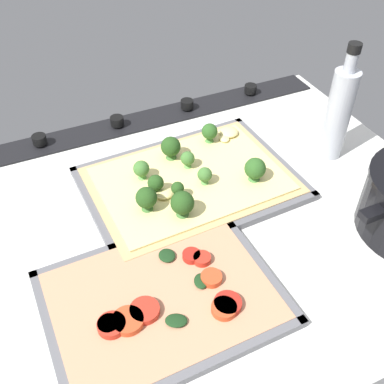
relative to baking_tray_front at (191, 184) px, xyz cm
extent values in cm
cube|color=silver|center=(-1.66, 7.79, -1.86)|extent=(79.99, 69.14, 3.00)
cube|color=black|center=(-1.66, -23.28, 0.04)|extent=(76.79, 7.00, 0.80)
cylinder|color=black|center=(-25.66, -23.28, 1.34)|extent=(2.80, 2.80, 1.80)
cylinder|color=black|center=(-9.66, -23.28, 1.34)|extent=(2.80, 2.80, 1.80)
cylinder|color=black|center=(6.34, -23.28, 1.34)|extent=(2.80, 2.80, 1.80)
cylinder|color=black|center=(22.33, -23.28, 1.34)|extent=(2.80, 2.80, 1.80)
cube|color=slate|center=(0.00, 0.00, -0.11)|extent=(37.99, 28.41, 0.50)
cube|color=slate|center=(0.56, -12.80, 0.29)|extent=(36.87, 2.81, 1.30)
cube|color=slate|center=(-0.56, 12.80, 0.29)|extent=(36.87, 2.81, 1.30)
cube|color=slate|center=(-17.81, -0.78, 0.29)|extent=(2.37, 26.86, 1.30)
cube|color=slate|center=(17.81, 0.78, 0.29)|extent=(2.37, 26.86, 1.30)
cube|color=tan|center=(0.00, 0.00, 0.64)|extent=(35.49, 25.91, 1.00)
cube|color=#EFDB8C|center=(0.00, 0.00, 1.34)|extent=(32.63, 23.35, 0.40)
cone|color=#68AD54|center=(-1.78, 2.24, 2.03)|extent=(1.42, 1.42, 0.98)
sphere|color=#427533|center=(-1.78, 2.24, 3.49)|extent=(2.58, 2.58, 2.58)
cone|color=#4D8B3F|center=(-7.93, -8.64, 2.11)|extent=(1.70, 1.70, 1.14)
sphere|color=#2D5B23|center=(-7.93, -8.64, 3.84)|extent=(3.10, 3.10, 3.10)
cone|color=#427635|center=(4.09, 3.77, 2.20)|extent=(1.21, 1.21, 1.32)
sphere|color=#264C1C|center=(4.09, 3.77, 3.68)|extent=(2.20, 2.20, 2.20)
cone|color=#68AD54|center=(-0.80, -3.10, 2.04)|extent=(1.42, 1.42, 1.01)
sphere|color=#427533|center=(-0.80, -3.10, 3.51)|extent=(2.57, 2.57, 2.57)
cone|color=#4D8B3F|center=(-10.08, 4.96, 2.08)|extent=(2.07, 2.07, 1.08)
sphere|color=#2D5B23|center=(-10.08, 4.96, 4.03)|extent=(3.77, 3.77, 3.77)
cone|color=#427635|center=(0.91, -6.89, 2.13)|extent=(2.03, 2.03, 1.20)
sphere|color=#264C1C|center=(0.91, -6.89, 4.12)|extent=(3.69, 3.69, 3.69)
cone|color=#427635|center=(4.98, 7.95, 2.12)|extent=(2.13, 2.13, 1.16)
sphere|color=#264C1C|center=(4.98, 7.95, 4.15)|extent=(3.87, 3.87, 3.87)
cone|color=#427635|center=(9.77, 4.18, 2.13)|extent=(1.95, 1.95, 1.19)
sphere|color=#264C1C|center=(9.77, 4.18, 4.06)|extent=(3.55, 3.55, 3.55)
cone|color=#68AD54|center=(7.85, -3.65, 2.05)|extent=(1.58, 1.58, 1.04)
sphere|color=#427533|center=(7.85, -3.65, 3.65)|extent=(2.87, 2.87, 2.87)
cone|color=#427635|center=(7.01, 1.19, 2.18)|extent=(1.53, 1.53, 1.28)
sphere|color=#264C1C|center=(7.01, 1.19, 3.86)|extent=(2.77, 2.77, 2.77)
ellipsoid|color=#EFDB8C|center=(-12.44, -9.08, 2.09)|extent=(5.20, 5.20, 1.29)
ellipsoid|color=#EFDB8C|center=(5.87, 2.44, 2.05)|extent=(3.67, 3.02, 1.19)
ellipsoid|color=#EFDB8C|center=(-10.75, -7.72, 1.90)|extent=(2.48, 2.81, 0.85)
cube|color=slate|center=(13.78, 20.68, -0.11)|extent=(32.57, 25.18, 0.50)
cube|color=slate|center=(14.04, 9.05, 0.29)|extent=(32.05, 1.92, 1.30)
cube|color=slate|center=(13.52, 32.31, 0.29)|extent=(32.05, 1.92, 1.30)
cube|color=slate|center=(-1.63, 20.33, 0.29)|extent=(1.75, 24.49, 1.30)
cube|color=slate|center=(29.19, 21.03, 0.29)|extent=(1.75, 24.49, 1.30)
cube|color=tan|center=(13.78, 20.68, 0.59)|extent=(30.12, 22.73, 0.90)
cylinder|color=#D14723|center=(19.42, 22.90, 1.54)|extent=(4.26, 4.26, 1.00)
cylinder|color=red|center=(6.07, 17.50, 1.54)|extent=(2.67, 2.67, 1.00)
cylinder|color=#D14723|center=(6.36, 21.22, 1.54)|extent=(3.10, 3.10, 1.00)
cylinder|color=#B22319|center=(21.88, 22.42, 1.54)|extent=(2.93, 2.93, 1.00)
cylinder|color=red|center=(21.56, 22.64, 1.54)|extent=(3.81, 3.81, 1.00)
cylinder|color=#B22319|center=(6.26, 26.02, 1.54)|extent=(3.86, 3.86, 1.00)
cylinder|color=#D14723|center=(7.06, 26.48, 1.54)|extent=(3.51, 3.51, 1.00)
cylinder|color=#B22319|center=(7.26, 16.32, 1.54)|extent=(2.72, 2.72, 1.00)
cylinder|color=red|center=(16.87, 22.34, 1.54)|extent=(4.08, 4.08, 1.00)
ellipsoid|color=#193819|center=(7.92, 21.03, 1.44)|extent=(2.82, 3.25, 0.60)
ellipsoid|color=#193819|center=(10.54, 14.67, 1.44)|extent=(2.59, 2.81, 0.60)
ellipsoid|color=#193819|center=(19.04, 21.65, 1.44)|extent=(3.59, 3.10, 0.60)
ellipsoid|color=#193819|center=(6.08, 26.61, 1.44)|extent=(3.58, 3.50, 0.60)
ellipsoid|color=#193819|center=(13.62, 25.44, 1.44)|extent=(3.61, 3.24, 0.60)
cube|color=black|center=(-17.70, 24.67, 7.64)|extent=(3.60, 2.00, 1.20)
cylinder|color=#B7BCC6|center=(-28.61, 2.38, 8.38)|extent=(4.64, 4.64, 17.50)
cylinder|color=#B7BCC6|center=(-28.61, 2.38, 18.88)|extent=(2.09, 2.09, 3.50)
cylinder|color=black|center=(-28.61, 2.38, 21.43)|extent=(2.32, 2.32, 1.60)
camera|label=1|loc=(25.45, 56.48, 54.47)|focal=42.82mm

